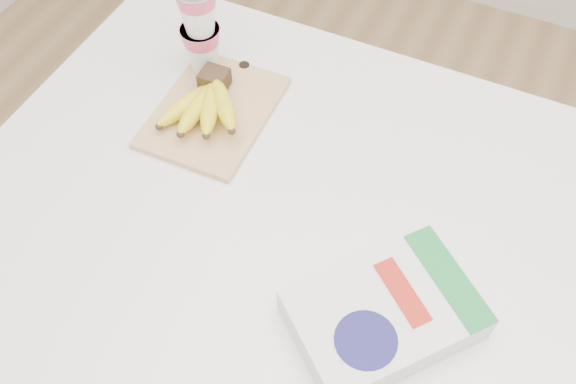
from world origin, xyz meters
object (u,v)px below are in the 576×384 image
(table, at_px, (334,359))
(bananas, at_px, (205,103))
(yogurt_stack, at_px, (200,26))
(cutting_board, at_px, (214,112))
(cereal_box, at_px, (384,314))

(table, distance_m, bananas, 0.63)
(bananas, bearing_deg, yogurt_stack, 120.91)
(cutting_board, height_order, cereal_box, cereal_box)
(yogurt_stack, distance_m, cereal_box, 0.60)
(table, height_order, cutting_board, cutting_board)
(table, bearing_deg, cutting_board, 156.50)
(yogurt_stack, bearing_deg, table, -30.58)
(cutting_board, distance_m, yogurt_stack, 0.15)
(cutting_board, distance_m, bananas, 0.03)
(cereal_box, bearing_deg, cutting_board, -171.84)
(cereal_box, bearing_deg, table, 168.44)
(cutting_board, bearing_deg, yogurt_stack, 125.46)
(table, xyz_separation_m, yogurt_stack, (-0.39, 0.23, 0.60))
(table, bearing_deg, bananas, 158.64)
(table, relative_size, bananas, 7.81)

